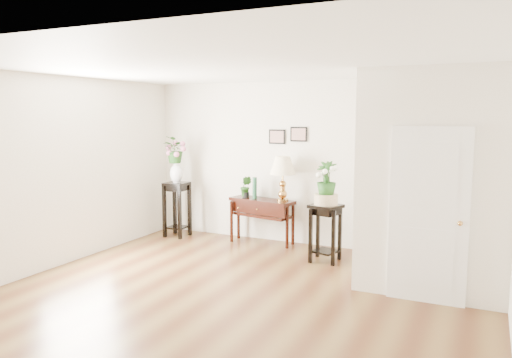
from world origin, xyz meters
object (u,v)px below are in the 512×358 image
Objects in this scene: table_lamp at (283,180)px; plant_stand_a at (177,209)px; plant_stand_b at (325,233)px; console_table at (262,221)px.

table_lamp is 0.77× the size of plant_stand_a.
table_lamp reaches higher than plant_stand_b.
plant_stand_a is 2.98m from plant_stand_b.
plant_stand_a is at bearing -174.38° from table_lamp.
plant_stand_a reaches higher than plant_stand_b.
plant_stand_b is (0.94, -0.57, -0.69)m from table_lamp.
plant_stand_a is (-1.62, -0.20, 0.11)m from console_table.
table_lamp reaches higher than console_table.
plant_stand_b is at bearing -7.27° from plant_stand_a.
console_table is at bearing 180.00° from table_lamp.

